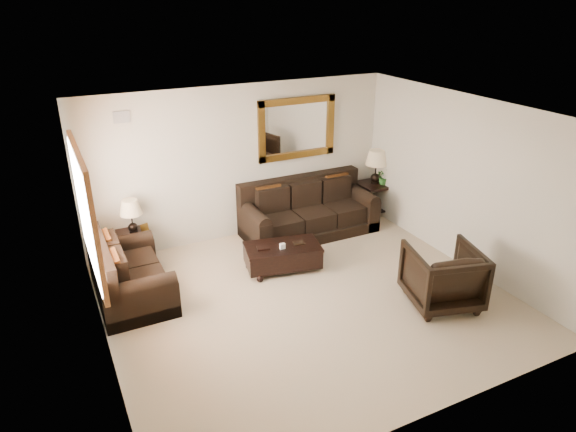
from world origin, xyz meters
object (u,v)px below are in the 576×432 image
end_table_right (375,173)px  coffee_table (283,254)px  end_table_left (132,223)px  sofa (307,214)px  loveseat (127,277)px  armchair (443,273)px

end_table_right → coffee_table: size_ratio=1.02×
end_table_left → end_table_right: (4.62, -0.05, 0.14)m
end_table_left → end_table_right: 4.62m
sofa → end_table_right: size_ratio=1.83×
coffee_table → end_table_right: bearing=36.1°
end_table_left → coffee_table: end_table_left is taller
sofa → coffee_table: size_ratio=1.87×
end_table_left → end_table_right: end_table_right is taller
sofa → coffee_table: bearing=-134.3°
coffee_table → loveseat: bearing=-173.6°
end_table_left → coffee_table: size_ratio=0.86×
loveseat → sofa: bearing=-76.5°
end_table_left → coffee_table: 2.43m
loveseat → end_table_right: end_table_right is taller
end_table_right → sofa: bearing=-175.1°
loveseat → armchair: bearing=-118.2°
loveseat → coffee_table: (2.37, -0.22, -0.09)m
sofa → loveseat: bearing=-166.5°
end_table_right → loveseat: bearing=-169.1°
loveseat → end_table_left: 1.11m
loveseat → armchair: 4.48m
coffee_table → armchair: bearing=-38.6°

